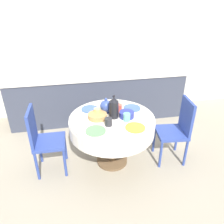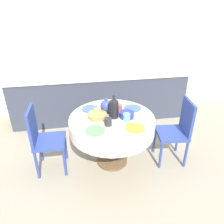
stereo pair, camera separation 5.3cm
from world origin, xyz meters
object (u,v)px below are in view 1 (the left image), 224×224
object	(u,v)px
chair_left	(177,128)
teapot	(106,106)
coffee_carafe	(114,108)
chair_right	(43,138)

from	to	relation	value
chair_left	teapot	bearing A→B (deg)	81.22
coffee_carafe	teapot	bearing A→B (deg)	115.21
chair_left	chair_right	distance (m)	1.82
chair_right	coffee_carafe	size ratio (longest dim) A/B	2.96
chair_right	teapot	bearing A→B (deg)	100.30
chair_left	chair_right	xyz separation A→B (m)	(-1.81, 0.11, 0.00)
chair_right	coffee_carafe	distance (m)	1.00
chair_left	chair_right	world-z (taller)	same
coffee_carafe	teapot	size ratio (longest dim) A/B	1.39
chair_right	teapot	world-z (taller)	teapot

